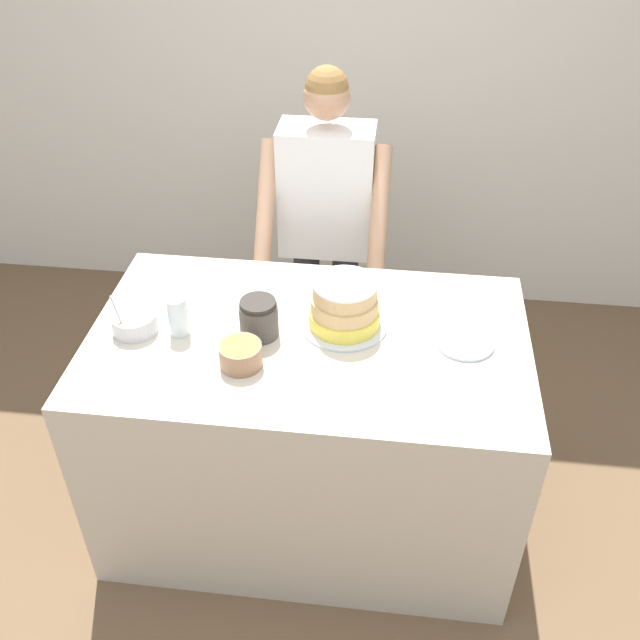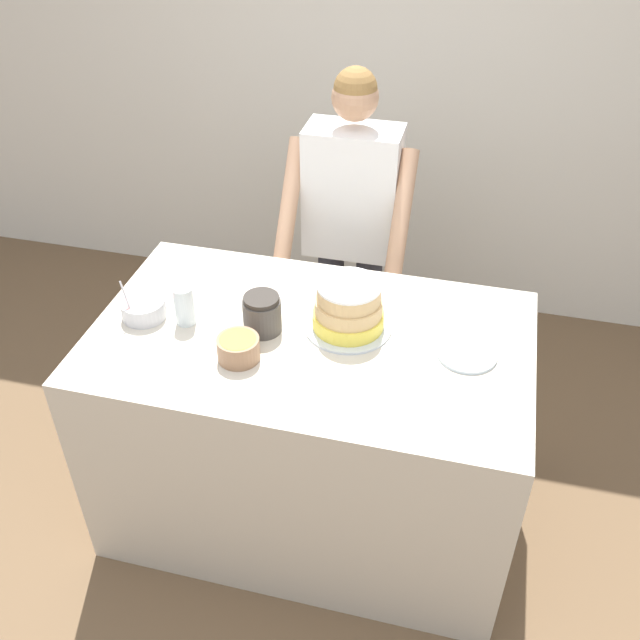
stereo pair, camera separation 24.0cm
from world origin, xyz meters
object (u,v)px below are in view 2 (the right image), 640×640
(frosting_bowl_pink, at_px, (143,308))
(drinking_glass, at_px, (185,305))
(ceramic_plate, at_px, (467,354))
(frosting_bowl_orange, at_px, (238,348))
(person_baker, at_px, (351,214))
(stoneware_jar, at_px, (262,314))
(cake, at_px, (349,308))

(frosting_bowl_pink, height_order, drinking_glass, frosting_bowl_pink)
(frosting_bowl_pink, distance_m, ceramic_plate, 1.16)
(frosting_bowl_orange, relative_size, drinking_glass, 0.97)
(person_baker, height_order, stoneware_jar, person_baker)
(cake, distance_m, drinking_glass, 0.58)
(ceramic_plate, bearing_deg, stoneware_jar, -177.37)
(cake, relative_size, ceramic_plate, 1.52)
(person_baker, relative_size, drinking_glass, 10.74)
(cake, bearing_deg, drinking_glass, -169.00)
(person_baker, distance_m, cake, 0.78)
(stoneware_jar, bearing_deg, cake, 16.50)
(drinking_glass, bearing_deg, ceramic_plate, 3.32)
(frosting_bowl_pink, xyz_separation_m, drinking_glass, (0.16, 0.01, 0.04))
(person_baker, bearing_deg, frosting_bowl_pink, -123.28)
(cake, bearing_deg, frosting_bowl_orange, -141.43)
(cake, xyz_separation_m, stoneware_jar, (-0.29, -0.09, -0.02))
(ceramic_plate, distance_m, stoneware_jar, 0.72)
(cake, distance_m, stoneware_jar, 0.30)
(frosting_bowl_pink, relative_size, ceramic_plate, 0.82)
(person_baker, bearing_deg, ceramic_plate, -54.75)
(frosting_bowl_pink, bearing_deg, drinking_glass, 2.42)
(frosting_bowl_pink, xyz_separation_m, ceramic_plate, (1.16, 0.06, -0.03))
(cake, xyz_separation_m, frosting_bowl_pink, (-0.73, -0.12, -0.05))
(cake, distance_m, frosting_bowl_orange, 0.41)
(stoneware_jar, bearing_deg, frosting_bowl_pink, -175.89)
(frosting_bowl_pink, bearing_deg, frosting_bowl_orange, -18.53)
(frosting_bowl_orange, xyz_separation_m, ceramic_plate, (0.75, 0.20, -0.04))
(frosting_bowl_orange, height_order, ceramic_plate, frosting_bowl_orange)
(stoneware_jar, bearing_deg, ceramic_plate, 2.63)
(person_baker, height_order, frosting_bowl_orange, person_baker)
(cake, relative_size, frosting_bowl_pink, 1.85)
(frosting_bowl_pink, relative_size, stoneware_jar, 1.19)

